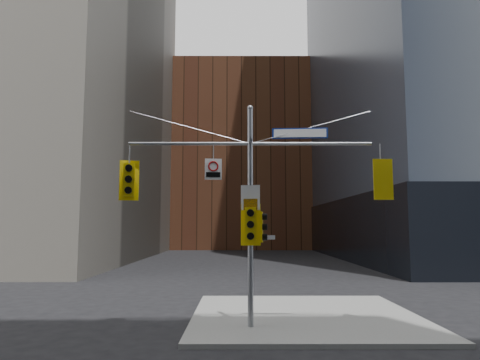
{
  "coord_description": "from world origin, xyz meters",
  "views": [
    {
      "loc": [
        -0.37,
        -11.86,
        3.29
      ],
      "look_at": [
        -0.34,
        2.0,
        4.8
      ],
      "focal_mm": 32.0,
      "sensor_mm": 36.0,
      "label": 1
    }
  ],
  "objects_px": {
    "signal_assembly": "(250,192)",
    "traffic_light_pole_front": "(251,225)",
    "traffic_light_west_arm": "(129,180)",
    "traffic_light_east_arm": "(381,180)",
    "traffic_light_pole_side": "(260,227)",
    "regulatory_sign_arm": "(213,168)",
    "street_sign_blade": "(300,133)"
  },
  "relations": [
    {
      "from": "signal_assembly",
      "to": "regulatory_sign_arm",
      "type": "height_order",
      "value": "signal_assembly"
    },
    {
      "from": "signal_assembly",
      "to": "street_sign_blade",
      "type": "relative_size",
      "value": 4.38
    },
    {
      "from": "signal_assembly",
      "to": "street_sign_blade",
      "type": "height_order",
      "value": "signal_assembly"
    },
    {
      "from": "signal_assembly",
      "to": "traffic_light_east_arm",
      "type": "bearing_deg",
      "value": 0.01
    },
    {
      "from": "traffic_light_pole_front",
      "to": "traffic_light_west_arm",
      "type": "bearing_deg",
      "value": 178.71
    },
    {
      "from": "traffic_light_east_arm",
      "to": "regulatory_sign_arm",
      "type": "bearing_deg",
      "value": -1.74
    },
    {
      "from": "traffic_light_east_arm",
      "to": "traffic_light_pole_front",
      "type": "bearing_deg",
      "value": 1.61
    },
    {
      "from": "traffic_light_west_arm",
      "to": "traffic_light_east_arm",
      "type": "relative_size",
      "value": 1.0
    },
    {
      "from": "traffic_light_west_arm",
      "to": "traffic_light_east_arm",
      "type": "distance_m",
      "value": 8.24
    },
    {
      "from": "traffic_light_west_arm",
      "to": "regulatory_sign_arm",
      "type": "bearing_deg",
      "value": -11.94
    },
    {
      "from": "traffic_light_pole_side",
      "to": "traffic_light_east_arm",
      "type": "bearing_deg",
      "value": -80.52
    },
    {
      "from": "traffic_light_pole_front",
      "to": "regulatory_sign_arm",
      "type": "xyz_separation_m",
      "value": [
        -1.21,
        0.25,
        1.82
      ]
    },
    {
      "from": "traffic_light_west_arm",
      "to": "street_sign_blade",
      "type": "height_order",
      "value": "street_sign_blade"
    },
    {
      "from": "traffic_light_east_arm",
      "to": "traffic_light_pole_side",
      "type": "height_order",
      "value": "traffic_light_east_arm"
    },
    {
      "from": "traffic_light_east_arm",
      "to": "street_sign_blade",
      "type": "height_order",
      "value": "street_sign_blade"
    },
    {
      "from": "traffic_light_east_arm",
      "to": "traffic_light_pole_front",
      "type": "height_order",
      "value": "traffic_light_east_arm"
    },
    {
      "from": "traffic_light_pole_side",
      "to": "traffic_light_pole_front",
      "type": "distance_m",
      "value": 0.42
    },
    {
      "from": "signal_assembly",
      "to": "traffic_light_west_arm",
      "type": "relative_size",
      "value": 6.02
    },
    {
      "from": "traffic_light_pole_side",
      "to": "regulatory_sign_arm",
      "type": "bearing_deg",
      "value": 100.24
    },
    {
      "from": "traffic_light_pole_front",
      "to": "street_sign_blade",
      "type": "bearing_deg",
      "value": 12.07
    },
    {
      "from": "traffic_light_west_arm",
      "to": "traffic_light_east_arm",
      "type": "height_order",
      "value": "traffic_light_west_arm"
    },
    {
      "from": "traffic_light_pole_side",
      "to": "traffic_light_pole_front",
      "type": "relative_size",
      "value": 0.74
    },
    {
      "from": "traffic_light_pole_side",
      "to": "traffic_light_pole_front",
      "type": "height_order",
      "value": "traffic_light_pole_front"
    },
    {
      "from": "signal_assembly",
      "to": "traffic_light_pole_front",
      "type": "xyz_separation_m",
      "value": [
        0.0,
        -0.27,
        -1.07
      ]
    },
    {
      "from": "signal_assembly",
      "to": "traffic_light_west_arm",
      "type": "height_order",
      "value": "signal_assembly"
    },
    {
      "from": "traffic_light_west_arm",
      "to": "traffic_light_pole_side",
      "type": "height_order",
      "value": "traffic_light_west_arm"
    },
    {
      "from": "traffic_light_west_arm",
      "to": "traffic_light_east_arm",
      "type": "bearing_deg",
      "value": -11.33
    },
    {
      "from": "signal_assembly",
      "to": "traffic_light_pole_side",
      "type": "xyz_separation_m",
      "value": [
        0.32,
        0.0,
        -1.15
      ]
    },
    {
      "from": "regulatory_sign_arm",
      "to": "traffic_light_pole_front",
      "type": "bearing_deg",
      "value": -19.46
    },
    {
      "from": "signal_assembly",
      "to": "traffic_light_pole_side",
      "type": "height_order",
      "value": "signal_assembly"
    },
    {
      "from": "signal_assembly",
      "to": "regulatory_sign_arm",
      "type": "xyz_separation_m",
      "value": [
        -1.21,
        -0.02,
        0.75
      ]
    },
    {
      "from": "signal_assembly",
      "to": "traffic_light_east_arm",
      "type": "height_order",
      "value": "signal_assembly"
    }
  ]
}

